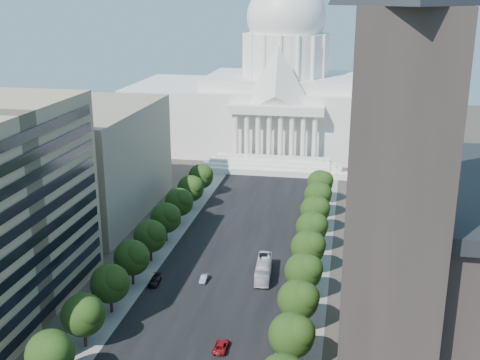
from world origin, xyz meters
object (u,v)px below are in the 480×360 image
Objects in this scene: car_silver at (204,279)px; city_bus at (264,269)px; car_red at (221,346)px; car_dark_b at (155,281)px.

car_silver is 13.17m from city_bus.
city_bus is (3.19, 29.40, 1.12)m from car_red.
city_bus reaches higher than car_red.
car_dark_b is 0.39× the size of city_bus.
car_red is at bearing -69.82° from car_silver.
car_silver is 0.79× the size of car_red.
city_bus reaches higher than car_silver.
city_bus is at bearing 20.63° from car_silver.
car_red is 29.60m from city_bus.
car_red is 0.97× the size of car_dark_b.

